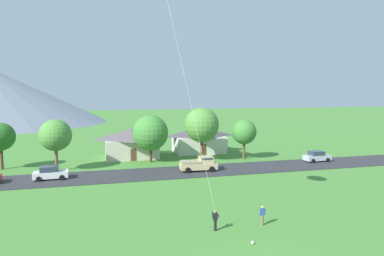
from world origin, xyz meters
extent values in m
cube|color=#2D2D33|center=(0.00, 28.46, 0.04)|extent=(160.00, 7.41, 0.08)
cube|color=silver|center=(7.89, 43.28, 1.52)|extent=(8.97, 6.25, 3.04)
pyramid|color=#474247|center=(7.89, 43.28, 3.88)|extent=(9.68, 6.75, 1.67)
cube|color=brown|center=(7.89, 40.13, 1.00)|extent=(0.90, 0.06, 2.00)
cube|color=beige|center=(-4.61, 41.44, 1.60)|extent=(8.68, 6.66, 3.19)
pyramid|color=#564C51|center=(-4.61, 41.44, 4.07)|extent=(9.37, 7.19, 1.75)
cube|color=brown|center=(-4.61, 38.09, 1.00)|extent=(0.90, 0.06, 2.00)
cylinder|color=brown|center=(13.42, 35.23, 1.50)|extent=(0.44, 0.44, 3.01)
sphere|color=#3D7F33|center=(13.42, 35.23, 4.54)|extent=(4.08, 4.08, 4.08)
cylinder|color=brown|center=(-15.79, 33.67, 1.73)|extent=(0.44, 0.44, 3.45)
sphere|color=#4C8938|center=(-15.79, 33.67, 5.13)|extent=(4.48, 4.48, 4.48)
cylinder|color=#4C3823|center=(-2.02, 36.56, 1.30)|extent=(0.44, 0.44, 2.60)
sphere|color=#3D7F33|center=(-2.02, 36.56, 4.72)|extent=(5.65, 5.65, 5.65)
cylinder|color=#4C3823|center=(-23.59, 36.88, 1.62)|extent=(0.44, 0.44, 3.24)
sphere|color=#286623|center=(-23.59, 36.88, 4.77)|extent=(4.07, 4.07, 4.07)
cylinder|color=brown|center=(6.05, 35.24, 1.90)|extent=(0.44, 0.44, 3.80)
sphere|color=#4C8938|center=(6.05, 35.24, 5.89)|extent=(5.57, 5.57, 5.57)
cube|color=#B7BCC1|center=(23.82, 29.99, 0.68)|extent=(4.23, 1.87, 0.80)
cube|color=#2D3847|center=(23.67, 29.99, 1.42)|extent=(2.23, 1.62, 0.68)
cylinder|color=black|center=(25.15, 30.94, 0.40)|extent=(0.64, 0.25, 0.64)
cylinder|color=black|center=(25.18, 29.10, 0.40)|extent=(0.64, 0.25, 0.64)
cylinder|color=black|center=(22.45, 30.89, 0.40)|extent=(0.64, 0.25, 0.64)
cylinder|color=black|center=(22.48, 29.05, 0.40)|extent=(0.64, 0.25, 0.64)
cube|color=white|center=(-15.93, 28.70, 0.68)|extent=(4.27, 1.98, 0.80)
cube|color=#2D3847|center=(-16.08, 28.70, 1.42)|extent=(2.27, 1.68, 0.68)
cylinder|color=black|center=(-14.62, 29.68, 0.40)|extent=(0.65, 0.27, 0.64)
cylinder|color=black|center=(-14.54, 27.84, 0.40)|extent=(0.65, 0.27, 0.64)
cylinder|color=black|center=(-17.32, 29.56, 0.40)|extent=(0.65, 0.27, 0.64)
cylinder|color=black|center=(-17.24, 27.72, 0.40)|extent=(0.65, 0.27, 0.64)
cube|color=#C6B284|center=(3.58, 28.43, 0.75)|extent=(5.29, 2.25, 0.84)
cube|color=#C6B284|center=(4.68, 28.38, 1.62)|extent=(1.99, 1.93, 0.90)
cube|color=#2D3847|center=(4.68, 28.38, 1.89)|extent=(1.70, 1.96, 0.28)
cube|color=tan|center=(2.43, 28.49, 1.35)|extent=(2.79, 2.09, 0.36)
cylinder|color=black|center=(5.33, 29.37, 0.46)|extent=(0.77, 0.32, 0.76)
cylinder|color=black|center=(5.23, 27.33, 0.46)|extent=(0.77, 0.32, 0.76)
cylinder|color=black|center=(1.93, 29.53, 0.46)|extent=(0.77, 0.32, 0.76)
cylinder|color=black|center=(1.83, 27.50, 0.46)|extent=(0.77, 0.32, 0.76)
cylinder|color=black|center=(-0.87, 7.79, 0.44)|extent=(0.24, 0.24, 0.88)
cube|color=black|center=(-0.87, 7.79, 1.17)|extent=(0.36, 0.22, 0.58)
sphere|color=#9E7051|center=(-0.87, 7.79, 1.57)|extent=(0.21, 0.21, 0.21)
cylinder|color=black|center=(-1.09, 7.85, 1.31)|extent=(0.18, 0.55, 0.37)
cylinder|color=black|center=(-0.65, 7.85, 1.31)|extent=(0.18, 0.55, 0.37)
cylinder|color=silver|center=(-2.74, 8.66, 10.47)|extent=(3.77, 1.75, 17.84)
cylinder|color=#70604C|center=(3.32, 7.87, 0.44)|extent=(0.24, 0.24, 0.88)
cube|color=#2D51A3|center=(3.32, 7.87, 1.17)|extent=(0.36, 0.22, 0.58)
sphere|color=beige|center=(3.32, 7.87, 1.57)|extent=(0.21, 0.21, 0.21)
cylinder|color=#2D51A3|center=(3.10, 7.87, 1.12)|extent=(0.12, 0.18, 0.59)
cylinder|color=#2D51A3|center=(3.54, 7.87, 1.12)|extent=(0.12, 0.18, 0.59)
sphere|color=white|center=(0.98, 4.70, 0.12)|extent=(0.24, 0.24, 0.24)
camera|label=1|loc=(-9.62, -17.91, 11.20)|focal=32.51mm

